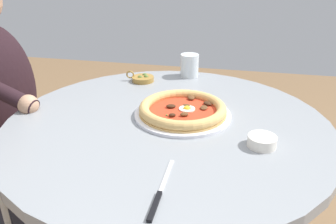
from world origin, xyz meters
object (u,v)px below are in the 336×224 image
(ramekin_capers, at_px, (262,141))
(diner_person, at_px, (8,136))
(dining_table, at_px, (167,149))
(water_glass, at_px, (189,67))
(olive_pan, at_px, (143,79))
(pizza_on_plate, at_px, (183,110))
(steak_knife, at_px, (159,196))

(ramekin_capers, bearing_deg, diner_person, 165.68)
(dining_table, relative_size, water_glass, 10.56)
(water_glass, distance_m, ramekin_capers, 0.62)
(olive_pan, bearing_deg, pizza_on_plate, -53.09)
(dining_table, xyz_separation_m, diner_person, (-0.75, 0.16, -0.13))
(steak_knife, distance_m, ramekin_capers, 0.35)
(steak_knife, bearing_deg, olive_pan, 108.86)
(pizza_on_plate, bearing_deg, diner_person, 171.55)
(diner_person, bearing_deg, ramekin_capers, -14.32)
(steak_knife, relative_size, ramekin_capers, 2.86)
(water_glass, relative_size, ramekin_capers, 1.24)
(water_glass, distance_m, steak_knife, 0.82)
(pizza_on_plate, xyz_separation_m, steak_knife, (0.02, -0.42, -0.02))
(dining_table, bearing_deg, steak_knife, -80.54)
(pizza_on_plate, distance_m, ramekin_capers, 0.29)
(water_glass, height_order, ramekin_capers, water_glass)
(dining_table, bearing_deg, ramekin_capers, -19.78)
(pizza_on_plate, height_order, steak_knife, pizza_on_plate)
(dining_table, relative_size, steak_knife, 4.58)
(diner_person, bearing_deg, steak_knife, -33.35)
(dining_table, bearing_deg, pizza_on_plate, 46.47)
(dining_table, distance_m, steak_knife, 0.39)
(dining_table, height_order, pizza_on_plate, pizza_on_plate)
(pizza_on_plate, bearing_deg, dining_table, -133.53)
(dining_table, bearing_deg, diner_person, 167.85)
(pizza_on_plate, xyz_separation_m, ramekin_capers, (0.25, -0.15, -0.00))
(ramekin_capers, xyz_separation_m, diner_person, (-1.04, 0.26, -0.25))
(olive_pan, bearing_deg, water_glass, 30.32)
(steak_knife, relative_size, diner_person, 0.19)
(water_glass, xyz_separation_m, steak_knife, (0.06, -0.82, -0.04))
(dining_table, xyz_separation_m, water_glass, (-0.00, 0.45, 0.15))
(pizza_on_plate, xyz_separation_m, water_glass, (-0.04, 0.40, 0.02))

